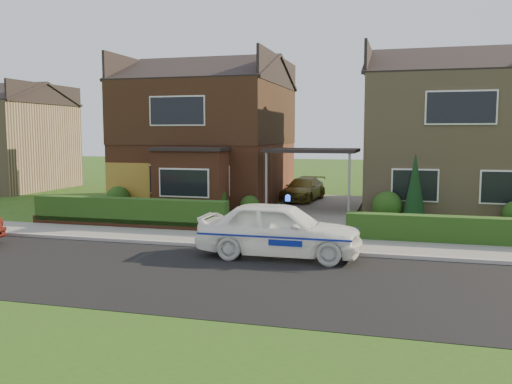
% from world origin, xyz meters
% --- Properties ---
extents(ground, '(120.00, 120.00, 0.00)m').
position_xyz_m(ground, '(0.00, 0.00, 0.00)').
color(ground, '#1E4512').
rests_on(ground, ground).
extents(road, '(60.00, 6.00, 0.02)m').
position_xyz_m(road, '(0.00, 0.00, 0.00)').
color(road, black).
rests_on(road, ground).
extents(kerb, '(60.00, 0.16, 0.12)m').
position_xyz_m(kerb, '(0.00, 3.05, 0.06)').
color(kerb, '#9E9993').
rests_on(kerb, ground).
extents(sidewalk, '(60.00, 2.00, 0.10)m').
position_xyz_m(sidewalk, '(0.00, 4.10, 0.05)').
color(sidewalk, slate).
rests_on(sidewalk, ground).
extents(grass_verge, '(60.00, 4.00, 0.01)m').
position_xyz_m(grass_verge, '(0.00, -5.00, 0.00)').
color(grass_verge, '#1E4512').
rests_on(grass_verge, ground).
extents(driveway, '(3.80, 12.00, 0.12)m').
position_xyz_m(driveway, '(0.00, 11.00, 0.06)').
color(driveway, '#666059').
rests_on(driveway, ground).
extents(house_left, '(7.50, 9.53, 7.25)m').
position_xyz_m(house_left, '(-5.78, 13.90, 3.81)').
color(house_left, brown).
rests_on(house_left, ground).
extents(house_right, '(7.50, 8.06, 7.25)m').
position_xyz_m(house_right, '(5.80, 13.99, 3.66)').
color(house_right, '#937B5A').
rests_on(house_right, ground).
extents(carport_link, '(3.80, 3.00, 2.77)m').
position_xyz_m(carport_link, '(0.00, 10.95, 2.66)').
color(carport_link, black).
rests_on(carport_link, ground).
extents(garage_door, '(2.20, 0.10, 2.10)m').
position_xyz_m(garage_door, '(-8.25, 9.96, 1.05)').
color(garage_door, olive).
rests_on(garage_door, ground).
extents(dwarf_wall, '(7.70, 0.25, 0.36)m').
position_xyz_m(dwarf_wall, '(-5.80, 5.30, 0.18)').
color(dwarf_wall, brown).
rests_on(dwarf_wall, ground).
extents(hedge_left, '(7.50, 0.55, 0.90)m').
position_xyz_m(hedge_left, '(-5.80, 5.45, 0.00)').
color(hedge_left, '#193D13').
rests_on(hedge_left, ground).
extents(hedge_right, '(7.50, 0.55, 0.80)m').
position_xyz_m(hedge_right, '(5.80, 5.35, 0.00)').
color(hedge_right, '#193D13').
rests_on(hedge_right, ground).
extents(shrub_left_far, '(1.08, 1.08, 1.08)m').
position_xyz_m(shrub_left_far, '(-8.50, 9.50, 0.54)').
color(shrub_left_far, '#193D13').
rests_on(shrub_left_far, ground).
extents(shrub_left_mid, '(1.32, 1.32, 1.32)m').
position_xyz_m(shrub_left_mid, '(-4.00, 9.30, 0.66)').
color(shrub_left_mid, '#193D13').
rests_on(shrub_left_mid, ground).
extents(shrub_left_near, '(0.84, 0.84, 0.84)m').
position_xyz_m(shrub_left_near, '(-2.40, 9.60, 0.42)').
color(shrub_left_near, '#193D13').
rests_on(shrub_left_near, ground).
extents(shrub_right_near, '(1.20, 1.20, 1.20)m').
position_xyz_m(shrub_right_near, '(3.20, 9.40, 0.60)').
color(shrub_right_near, '#193D13').
rests_on(shrub_right_near, ground).
extents(conifer_a, '(0.90, 0.90, 2.60)m').
position_xyz_m(conifer_a, '(4.20, 9.20, 1.30)').
color(conifer_a, black).
rests_on(conifer_a, ground).
extents(neighbour_left, '(6.50, 7.00, 5.20)m').
position_xyz_m(neighbour_left, '(-20.00, 16.00, 2.60)').
color(neighbour_left, '#937B5A').
rests_on(neighbour_left, ground).
extents(police_car, '(4.17, 4.56, 1.71)m').
position_xyz_m(police_car, '(0.50, 2.40, 0.77)').
color(police_car, white).
rests_on(police_car, ground).
extents(driveway_car, '(1.96, 3.94, 1.10)m').
position_xyz_m(driveway_car, '(-1.00, 14.31, 0.67)').
color(driveway_car, brown).
rests_on(driveway_car, driveway).
extents(potted_plant_a, '(0.43, 0.36, 0.69)m').
position_xyz_m(potted_plant_a, '(-7.60, 7.74, 0.34)').
color(potted_plant_a, gray).
rests_on(potted_plant_a, ground).
extents(potted_plant_b, '(0.51, 0.45, 0.77)m').
position_xyz_m(potted_plant_b, '(-2.50, 6.03, 0.38)').
color(potted_plant_b, gray).
rests_on(potted_plant_b, ground).
extents(potted_plant_c, '(0.51, 0.51, 0.68)m').
position_xyz_m(potted_plant_c, '(-6.61, 7.28, 0.34)').
color(potted_plant_c, gray).
rests_on(potted_plant_c, ground).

